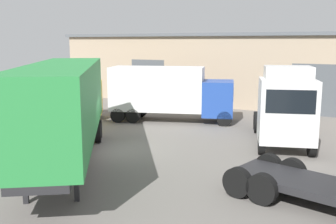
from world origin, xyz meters
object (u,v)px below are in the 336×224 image
at_px(delivery_van_yellow, 60,99).
at_px(traffic_cone, 87,124).
at_px(container_trailer_green, 63,103).
at_px(box_truck_blue, 169,91).
at_px(tractor_unit_white, 285,110).

xyz_separation_m(delivery_van_yellow, traffic_cone, (3.37, -1.43, -1.12)).
bearing_deg(traffic_cone, delivery_van_yellow, 157.02).
distance_m(container_trailer_green, box_truck_blue, 10.54).
relative_size(container_trailer_green, box_truck_blue, 1.32).
bearing_deg(delivery_van_yellow, box_truck_blue, 169.13).
bearing_deg(traffic_cone, tractor_unit_white, 4.93).
xyz_separation_m(delivery_van_yellow, box_truck_blue, (6.64, 2.91, 0.58)).
height_order(tractor_unit_white, traffic_cone, tractor_unit_white).
bearing_deg(container_trailer_green, tractor_unit_white, 98.91).
bearing_deg(tractor_unit_white, traffic_cone, -103.61).
distance_m(tractor_unit_white, box_truck_blue, 8.76).
relative_size(box_truck_blue, traffic_cone, 14.92).
height_order(container_trailer_green, box_truck_blue, container_trailer_green).
bearing_deg(box_truck_blue, tractor_unit_white, -41.75).
relative_size(tractor_unit_white, traffic_cone, 12.50).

